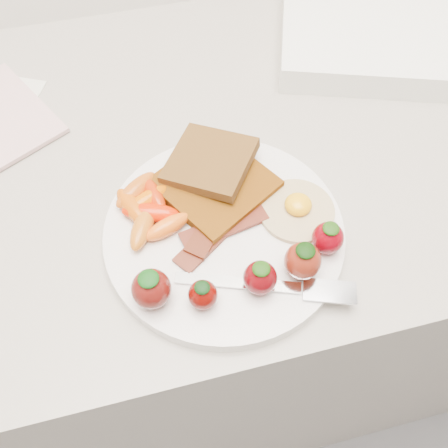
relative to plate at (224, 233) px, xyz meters
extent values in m
cube|color=gray|center=(-0.01, 0.15, -0.46)|extent=(2.00, 0.60, 0.90)
cylinder|color=white|center=(0.00, 0.00, 0.00)|extent=(0.27, 0.27, 0.02)
cube|color=#481704|center=(0.00, 0.06, 0.02)|extent=(0.16, 0.16, 0.01)
cube|color=#4B2E11|center=(0.00, 0.08, 0.03)|extent=(0.13, 0.13, 0.02)
cylinder|color=beige|center=(0.09, 0.00, 0.01)|extent=(0.09, 0.09, 0.01)
ellipsoid|color=#F6AB11|center=(0.09, 0.00, 0.02)|extent=(0.03, 0.03, 0.02)
cube|color=#490F08|center=(-0.02, -0.01, 0.01)|extent=(0.10, 0.08, 0.00)
cube|color=#341509|center=(0.00, 0.00, 0.01)|extent=(0.10, 0.04, 0.00)
cube|color=#411008|center=(-0.01, 0.01, 0.02)|extent=(0.08, 0.09, 0.00)
ellipsoid|color=#D95E00|center=(-0.08, 0.05, 0.02)|extent=(0.06, 0.04, 0.02)
ellipsoid|color=red|center=(-0.08, 0.03, 0.02)|extent=(0.07, 0.04, 0.02)
ellipsoid|color=#BD5F14|center=(-0.09, 0.02, 0.02)|extent=(0.05, 0.07, 0.02)
ellipsoid|color=#BC2905|center=(-0.07, 0.06, 0.02)|extent=(0.03, 0.06, 0.02)
ellipsoid|color=#BB5312|center=(-0.09, 0.07, 0.02)|extent=(0.06, 0.05, 0.02)
ellipsoid|color=orange|center=(-0.06, 0.01, 0.02)|extent=(0.06, 0.04, 0.02)
ellipsoid|color=#C85207|center=(-0.09, 0.05, 0.02)|extent=(0.05, 0.07, 0.02)
ellipsoid|color=#540F0B|center=(-0.09, -0.06, 0.03)|extent=(0.04, 0.04, 0.05)
ellipsoid|color=#0C3D0D|center=(-0.09, -0.06, 0.05)|extent=(0.02, 0.02, 0.01)
ellipsoid|color=#540603|center=(-0.04, -0.08, 0.03)|extent=(0.03, 0.03, 0.03)
ellipsoid|color=black|center=(-0.04, -0.08, 0.04)|extent=(0.02, 0.02, 0.01)
ellipsoid|color=#550409|center=(0.02, -0.08, 0.03)|extent=(0.03, 0.03, 0.04)
ellipsoid|color=#173E0A|center=(0.02, -0.08, 0.05)|extent=(0.02, 0.02, 0.01)
ellipsoid|color=maroon|center=(0.07, -0.07, 0.03)|extent=(0.04, 0.04, 0.04)
ellipsoid|color=black|center=(0.07, -0.07, 0.05)|extent=(0.02, 0.02, 0.01)
ellipsoid|color=#6B000A|center=(0.10, -0.05, 0.03)|extent=(0.03, 0.03, 0.04)
ellipsoid|color=#193F0B|center=(0.10, -0.05, 0.05)|extent=(0.02, 0.02, 0.01)
cube|color=silver|center=(0.00, -0.07, 0.01)|extent=(0.13, 0.06, 0.00)
cube|color=silver|center=(0.09, -0.10, 0.01)|extent=(0.06, 0.04, 0.00)
cube|color=white|center=(0.29, 0.26, 0.01)|extent=(0.31, 0.28, 0.04)
camera|label=1|loc=(-0.07, -0.28, 0.48)|focal=40.00mm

